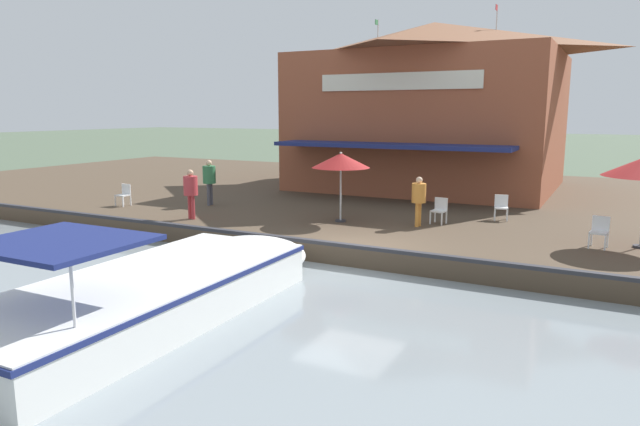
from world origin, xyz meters
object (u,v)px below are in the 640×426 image
Objects in this scene: cafe_chair_beside_entrance at (600,230)px; tree_upstream_bank at (393,100)px; cafe_chair_back_row_seat at (124,194)px; cafe_chair_facing_river at (439,209)px; motorboat_second_along at (172,284)px; patio_umbrella_mid_patio_left at (341,161)px; waterfront_restaurant at (432,105)px; person_mid_patio at (191,188)px; tree_downstream_bank at (420,88)px; person_near_entrance at (209,177)px; cafe_chair_far_corner_seat at (501,206)px; person_at_quay_edge at (419,196)px.

tree_upstream_bank reaches higher than cafe_chair_beside_entrance.
tree_upstream_bank is (-15.37, 5.40, 3.81)m from cafe_chair_back_row_seat.
cafe_chair_back_row_seat is 1.00× the size of cafe_chair_beside_entrance.
motorboat_second_along reaches higher than cafe_chair_facing_river.
cafe_chair_beside_entrance is at bearing 89.25° from patio_umbrella_mid_patio_left.
person_mid_patio is (12.44, -4.62, -2.90)m from waterfront_restaurant.
tree_downstream_bank is (-0.59, 1.34, 0.68)m from tree_upstream_bank.
person_near_entrance is at bearing -87.03° from cafe_chair_facing_river.
patio_umbrella_mid_patio_left is 5.72m from cafe_chair_far_corner_seat.
person_at_quay_edge is 0.21× the size of tree_downstream_bank.
person_at_quay_edge is 0.94× the size of person_mid_patio.
waterfront_restaurant is 10.41m from cafe_chair_facing_river.
patio_umbrella_mid_patio_left is (10.49, 0.13, -1.92)m from waterfront_restaurant.
patio_umbrella_mid_patio_left reaches higher than person_at_quay_edge.
tree_upstream_bank is (-13.19, -6.59, 3.81)m from cafe_chair_facing_river.
motorboat_second_along reaches higher than cafe_chair_far_corner_seat.
cafe_chair_back_row_seat is 11.61m from person_at_quay_edge.
tree_upstream_bank is (-13.99, -6.12, 3.29)m from person_at_quay_edge.
person_near_entrance is 15.26m from tree_downstream_bank.
motorboat_second_along is (7.97, -7.97, -0.48)m from cafe_chair_beside_entrance.
waterfront_restaurant is 1.61× the size of tree_downstream_bank.
person_at_quay_edge is 0.17× the size of motorboat_second_along.
tree_upstream_bank is at bearing -153.45° from cafe_chair_facing_river.
person_at_quay_edge is at bearing 162.29° from motorboat_second_along.
person_mid_patio is at bearing -20.40° from waterfront_restaurant.
motorboat_second_along reaches higher than cafe_chair_beside_entrance.
cafe_chair_facing_river is at bearing 18.84° from waterfront_restaurant.
person_at_quay_edge reaches higher than cafe_chair_beside_entrance.
cafe_chair_far_corner_seat and cafe_chair_beside_entrance have the same top height.
tree_upstream_bank reaches higher than cafe_chair_facing_river.
waterfront_restaurant is at bearing -143.07° from cafe_chair_beside_entrance.
cafe_chair_back_row_seat and cafe_chair_facing_river have the same top height.
tree_upstream_bank is at bearing -144.44° from cafe_chair_far_corner_seat.
tree_upstream_bank reaches higher than person_mid_patio.
patio_umbrella_mid_patio_left reaches higher than motorboat_second_along.
cafe_chair_far_corner_seat is at bearing 116.74° from person_mid_patio.
person_near_entrance is at bearing -10.48° from tree_upstream_bank.
patio_umbrella_mid_patio_left is 1.31× the size of person_near_entrance.
person_mid_patio reaches higher than cafe_chair_back_row_seat.
cafe_chair_back_row_seat is at bearing -37.59° from waterfront_restaurant.
tree_downstream_bank is (-14.99, -2.21, 2.91)m from patio_umbrella_mid_patio_left.
person_near_entrance reaches higher than person_mid_patio.
motorboat_second_along is 23.13m from tree_upstream_bank.
cafe_chair_facing_river is 0.53× the size of person_at_quay_edge.
cafe_chair_beside_entrance is at bearing 134.98° from motorboat_second_along.
person_near_entrance is at bearing -96.91° from patio_umbrella_mid_patio_left.
patio_umbrella_mid_patio_left is 9.14m from cafe_chair_back_row_seat.
person_at_quay_edge is at bearing 87.88° from person_near_entrance.
person_mid_patio is at bearing -81.68° from cafe_chair_beside_entrance.
person_near_entrance is 1.05× the size of person_mid_patio.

